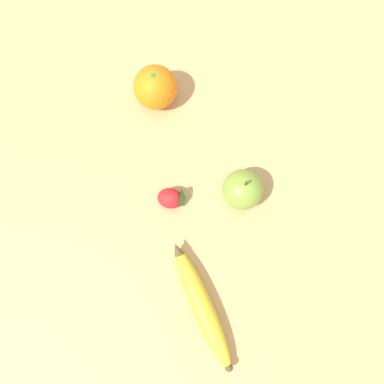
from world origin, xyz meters
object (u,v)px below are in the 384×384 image
(apple, at_px, (243,190))
(strawberry, at_px, (173,197))
(banana, at_px, (201,305))
(orange, at_px, (155,87))

(apple, bearing_deg, strawberry, -151.98)
(banana, xyz_separation_m, apple, (-0.01, 0.22, 0.02))
(strawberry, height_order, apple, apple)
(banana, height_order, strawberry, strawberry)
(banana, height_order, apple, apple)
(strawberry, xyz_separation_m, apple, (0.11, 0.06, 0.01))
(banana, relative_size, apple, 2.34)
(strawberry, distance_m, apple, 0.13)
(orange, bearing_deg, strawberry, -56.98)
(strawberry, relative_size, apple, 0.74)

